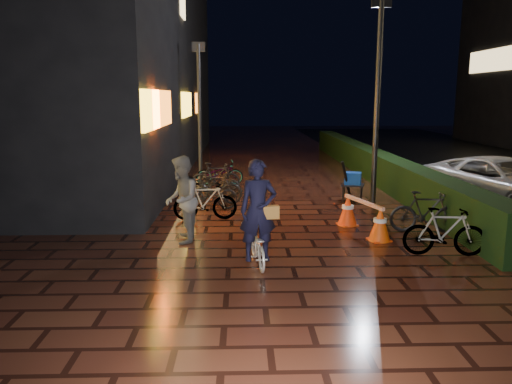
{
  "coord_description": "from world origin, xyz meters",
  "views": [
    {
      "loc": [
        -1.43,
        -9.85,
        2.9
      ],
      "look_at": [
        -1.16,
        -0.5,
        1.1
      ],
      "focal_mm": 35.0,
      "sensor_mm": 36.0,
      "label": 1
    }
  ],
  "objects_px": {
    "traffic_barrier": "(363,216)",
    "cart_assembly": "(352,180)",
    "cyclist": "(258,227)",
    "van": "(503,182)",
    "bystander_person": "(182,200)"
  },
  "relations": [
    {
      "from": "bystander_person",
      "to": "cyclist",
      "type": "distance_m",
      "value": 2.08
    },
    {
      "from": "bystander_person",
      "to": "cyclist",
      "type": "bearing_deg",
      "value": 43.13
    },
    {
      "from": "cart_assembly",
      "to": "bystander_person",
      "type": "bearing_deg",
      "value": -137.46
    },
    {
      "from": "cart_assembly",
      "to": "van",
      "type": "bearing_deg",
      "value": -12.77
    },
    {
      "from": "cart_assembly",
      "to": "cyclist",
      "type": "bearing_deg",
      "value": -117.63
    },
    {
      "from": "bystander_person",
      "to": "traffic_barrier",
      "type": "height_order",
      "value": "bystander_person"
    },
    {
      "from": "van",
      "to": "cyclist",
      "type": "relative_size",
      "value": 2.49
    },
    {
      "from": "bystander_person",
      "to": "cart_assembly",
      "type": "xyz_separation_m",
      "value": [
        4.31,
        3.95,
        -0.28
      ]
    },
    {
      "from": "cyclist",
      "to": "cart_assembly",
      "type": "xyz_separation_m",
      "value": [
        2.84,
        5.42,
        -0.1
      ]
    },
    {
      "from": "traffic_barrier",
      "to": "cart_assembly",
      "type": "height_order",
      "value": "cart_assembly"
    },
    {
      "from": "van",
      "to": "cart_assembly",
      "type": "bearing_deg",
      "value": 145.45
    },
    {
      "from": "cyclist",
      "to": "traffic_barrier",
      "type": "bearing_deg",
      "value": 41.73
    },
    {
      "from": "traffic_barrier",
      "to": "cyclist",
      "type": "bearing_deg",
      "value": -138.27
    },
    {
      "from": "van",
      "to": "cyclist",
      "type": "height_order",
      "value": "cyclist"
    },
    {
      "from": "bystander_person",
      "to": "cart_assembly",
      "type": "bearing_deg",
      "value": 130.55
    }
  ]
}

